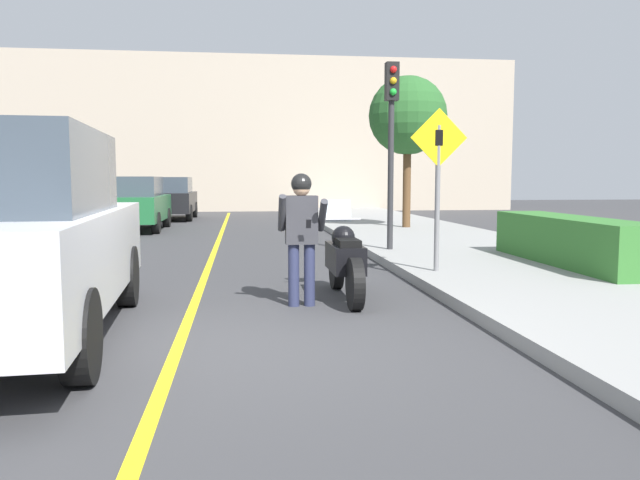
# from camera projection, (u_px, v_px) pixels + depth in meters

# --- Properties ---
(ground_plane) EXTENTS (80.00, 80.00, 0.00)m
(ground_plane) POSITION_uv_depth(u_px,v_px,m) (241.00, 350.00, 5.87)
(ground_plane) COLOR #38383A
(sidewalk_curb) EXTENTS (4.40, 44.00, 0.16)m
(sidewalk_curb) POSITION_uv_depth(u_px,v_px,m) (531.00, 271.00, 10.40)
(sidewalk_curb) COLOR gray
(sidewalk_curb) RESTS_ON ground
(road_center_line) EXTENTS (0.12, 36.00, 0.01)m
(road_center_line) POSITION_uv_depth(u_px,v_px,m) (209.00, 264.00, 11.72)
(road_center_line) COLOR yellow
(road_center_line) RESTS_ON ground
(building_backdrop) EXTENTS (28.00, 1.20, 7.68)m
(building_backdrop) POSITION_uv_depth(u_px,v_px,m) (241.00, 134.00, 31.17)
(building_backdrop) COLOR #B2A38E
(building_backdrop) RESTS_ON ground
(motorcycle) EXTENTS (0.62, 2.19, 1.31)m
(motorcycle) POSITION_uv_depth(u_px,v_px,m) (345.00, 261.00, 8.37)
(motorcycle) COLOR black
(motorcycle) RESTS_ON ground
(person_biker) EXTENTS (0.59, 0.46, 1.67)m
(person_biker) POSITION_uv_depth(u_px,v_px,m) (302.00, 226.00, 7.80)
(person_biker) COLOR #282D4C
(person_biker) RESTS_ON ground
(suv_nearby) EXTENTS (2.21, 5.09, 2.08)m
(suv_nearby) POSITION_uv_depth(u_px,v_px,m) (13.00, 236.00, 6.08)
(suv_nearby) COLOR black
(suv_nearby) RESTS_ON ground
(crossing_sign) EXTENTS (0.91, 0.08, 2.54)m
(crossing_sign) POSITION_uv_depth(u_px,v_px,m) (438.00, 174.00, 9.71)
(crossing_sign) COLOR slate
(crossing_sign) RESTS_ON sidewalk_curb
(traffic_light) EXTENTS (0.26, 0.30, 3.79)m
(traffic_light) POSITION_uv_depth(u_px,v_px,m) (391.00, 121.00, 12.65)
(traffic_light) COLOR #2D2D30
(traffic_light) RESTS_ON sidewalk_curb
(hedge_row) EXTENTS (0.90, 4.15, 0.80)m
(hedge_row) POSITION_uv_depth(u_px,v_px,m) (571.00, 241.00, 10.65)
(hedge_row) COLOR #33702D
(hedge_row) RESTS_ON sidewalk_curb
(street_tree) EXTENTS (2.33, 2.33, 4.50)m
(street_tree) POSITION_uv_depth(u_px,v_px,m) (408.00, 116.00, 18.55)
(street_tree) COLOR brown
(street_tree) RESTS_ON sidewalk_curb
(parked_car_green) EXTENTS (1.88, 4.20, 1.68)m
(parked_car_green) POSITION_uv_depth(u_px,v_px,m) (134.00, 203.00, 19.42)
(parked_car_green) COLOR black
(parked_car_green) RESTS_ON ground
(parked_car_black) EXTENTS (1.88, 4.20, 1.68)m
(parked_car_black) POSITION_uv_depth(u_px,v_px,m) (170.00, 198.00, 24.70)
(parked_car_black) COLOR black
(parked_car_black) RESTS_ON ground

